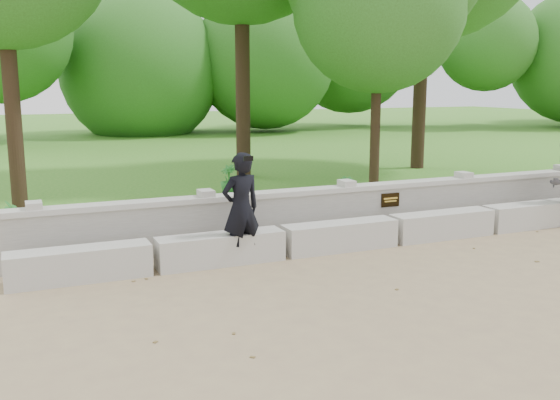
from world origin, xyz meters
The scene contains 8 objects.
ground centered at (0.00, 0.00, 0.00)m, with size 80.00×80.00×0.00m, color #94815A.
lawn centered at (0.00, 14.00, 0.12)m, with size 40.00×22.00×0.25m, color #2D731B.
concrete_bench centered at (0.00, 1.90, 0.22)m, with size 11.90×0.45×0.45m.
parapet_wall centered at (0.00, 2.60, 0.46)m, with size 12.50×0.35×0.90m.
man_main centered at (-2.71, 1.80, 0.83)m, with size 0.66×0.60×1.66m.
shrub_a centered at (-5.78, 3.42, 0.57)m, with size 0.34×0.23×0.65m, color #28762A.
shrub_b centered at (-0.11, 3.30, 0.59)m, with size 0.38×0.30×0.68m, color #28762A.
shrub_d centered at (-1.41, 6.24, 0.56)m, with size 0.35×0.31×0.63m, color #28762A.
Camera 1 is at (-5.73, -6.61, 2.63)m, focal length 40.00 mm.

